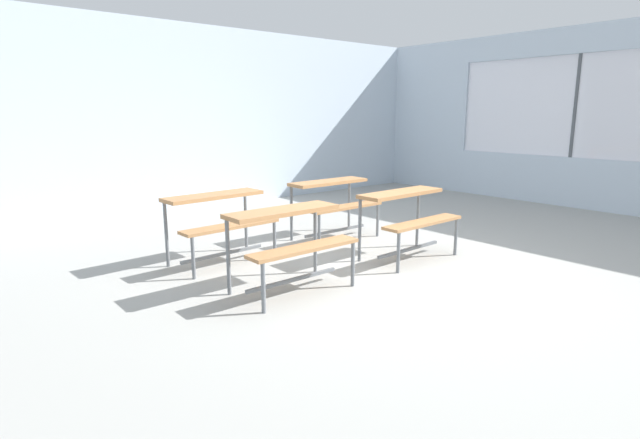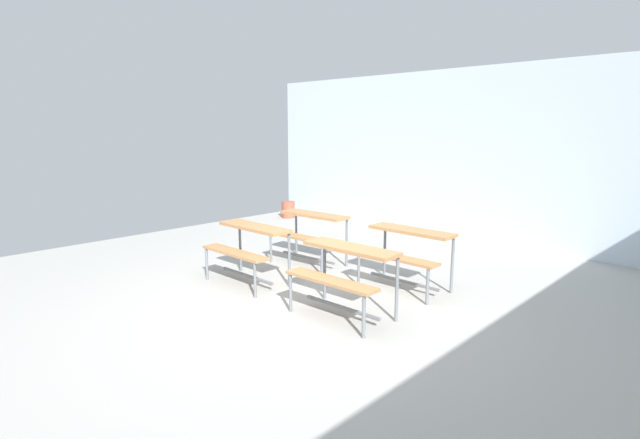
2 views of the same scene
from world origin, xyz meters
name	(u,v)px [view 1 (image 1 of 2)]	position (x,y,z in m)	size (l,w,h in m)	color
ground	(395,272)	(0.00, 0.00, -0.03)	(10.00, 9.00, 0.05)	#9E9E99
wall_back	(193,119)	(0.00, 4.50, 1.50)	(10.00, 0.12, 3.00)	silver
wall_right	(615,122)	(5.00, -0.13, 1.45)	(0.12, 9.00, 3.00)	silver
desk_bench_r0c0	(290,230)	(-1.20, 0.22, 0.56)	(1.10, 0.59, 0.74)	#A87547
desk_bench_r0c1	(408,208)	(0.42, 0.21, 0.56)	(1.11, 0.61, 0.74)	#A87547
desk_bench_r1c0	(220,212)	(-1.26, 1.39, 0.56)	(1.13, 0.64, 0.74)	#A87547
desk_bench_r1c1	(334,195)	(0.40, 1.41, 0.56)	(1.10, 0.59, 0.74)	#A87547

